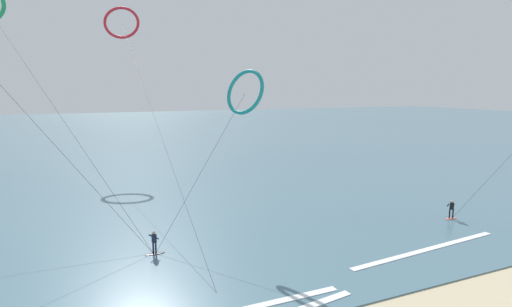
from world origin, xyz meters
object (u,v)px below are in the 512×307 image
at_px(surfer_charcoal, 154,244).
at_px(kite_crimson, 122,23).
at_px(surfer_coral, 451,211).
at_px(kite_teal, 245,92).

distance_m(surfer_charcoal, kite_crimson, 46.48).
height_order(surfer_coral, surfer_charcoal, same).
relative_size(kite_teal, kite_crimson, 0.26).
distance_m(surfer_coral, kite_teal, 21.15).
xyz_separation_m(surfer_coral, kite_teal, (-17.52, 5.57, 10.46)).
bearing_deg(surfer_charcoal, surfer_coral, 56.77).
distance_m(surfer_charcoal, kite_teal, 13.50).
bearing_deg(kite_teal, kite_crimson, 162.21).
bearing_deg(surfer_charcoal, kite_crimson, 148.27).
distance_m(surfer_coral, surfer_charcoal, 25.73).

